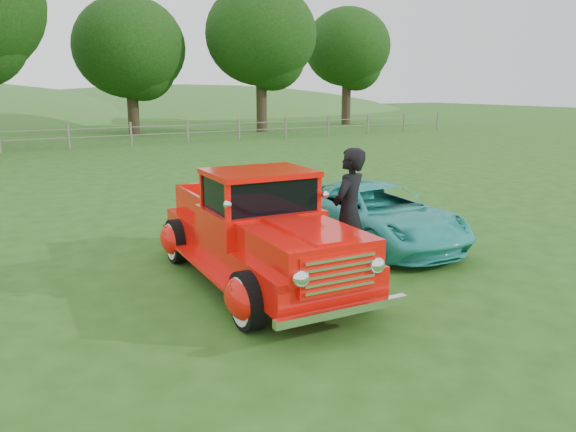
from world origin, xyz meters
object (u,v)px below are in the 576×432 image
tree_mid_east (261,35)px  teal_sedan (376,214)px  red_pickup (258,233)px  man (349,212)px  tree_near_east (129,48)px  tree_far_east (347,47)px

tree_mid_east → teal_sedan: tree_mid_east is taller
red_pickup → man: size_ratio=2.46×
man → red_pickup: bearing=-41.9°
tree_near_east → tree_mid_east: tree_mid_east is taller
red_pickup → man: bearing=-10.7°
tree_far_east → red_pickup: tree_far_east is taller
man → tree_mid_east: bearing=-143.0°
teal_sedan → tree_mid_east: bearing=70.5°
teal_sedan → man: size_ratio=2.02×
tree_mid_east → man: size_ratio=4.59×
tree_far_east → man: tree_far_east is taller
tree_far_east → tree_near_east: bearing=-176.6°
tree_far_east → teal_sedan: 34.92m
tree_far_east → teal_sedan: size_ratio=2.13×
tree_near_east → red_pickup: (-5.54, -28.33, -4.45)m
tree_near_east → tree_far_east: tree_far_east is taller
tree_near_east → red_pickup: bearing=-101.1°
teal_sedan → man: 2.01m
tree_mid_east → man: 29.73m
tree_far_east → red_pickup: size_ratio=1.75×
tree_far_east → man: 36.72m
tree_near_east → man: 29.27m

